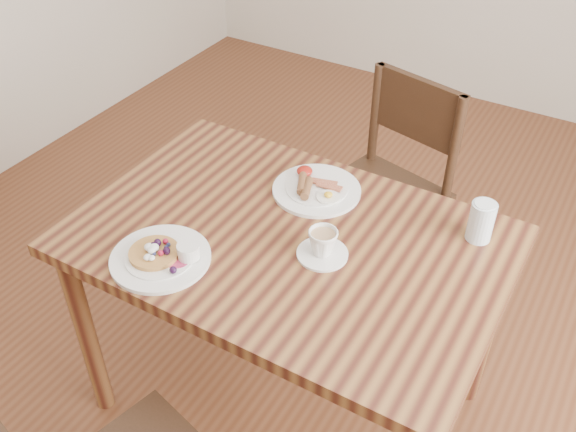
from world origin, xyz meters
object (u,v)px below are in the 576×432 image
at_px(dining_table, 288,262).
at_px(chair_far, 388,184).
at_px(teacup_saucer, 323,245).
at_px(breakfast_plate, 315,188).
at_px(pancake_plate, 162,256).
at_px(water_glass, 481,221).

distance_m(dining_table, chair_far, 0.73).
distance_m(dining_table, teacup_saucer, 0.18).
xyz_separation_m(dining_table, teacup_saucer, (0.12, -0.02, 0.14)).
distance_m(chair_far, breakfast_plate, 0.56).
bearing_deg(chair_far, teacup_saucer, 112.08).
xyz_separation_m(chair_far, breakfast_plate, (-0.05, -0.49, 0.27)).
bearing_deg(teacup_saucer, chair_far, 97.99).
bearing_deg(pancake_plate, water_glass, 36.55).
height_order(dining_table, chair_far, chair_far).
xyz_separation_m(chair_far, water_glass, (0.44, -0.45, 0.32)).
height_order(teacup_saucer, water_glass, water_glass).
relative_size(dining_table, pancake_plate, 4.44).
height_order(dining_table, pancake_plate, pancake_plate).
xyz_separation_m(breakfast_plate, teacup_saucer, (0.16, -0.25, 0.02)).
height_order(pancake_plate, teacup_saucer, teacup_saucer).
bearing_deg(teacup_saucer, water_glass, 39.84).
relative_size(pancake_plate, water_glass, 2.29).
distance_m(dining_table, breakfast_plate, 0.25).
relative_size(pancake_plate, breakfast_plate, 1.00).
xyz_separation_m(pancake_plate, teacup_saucer, (0.36, 0.23, 0.02)).
distance_m(pancake_plate, teacup_saucer, 0.43).
relative_size(dining_table, breakfast_plate, 4.44).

